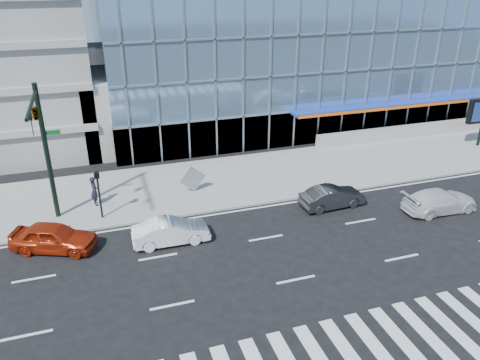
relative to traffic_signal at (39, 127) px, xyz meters
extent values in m
plane|color=black|center=(11.00, -4.57, -6.16)|extent=(160.00, 160.00, 0.00)
cube|color=gray|center=(11.00, 3.43, -6.09)|extent=(120.00, 8.00, 0.15)
cube|color=#759EC4|center=(25.00, 21.43, 1.34)|extent=(42.00, 26.00, 15.00)
cube|color=gray|center=(5.00, 13.43, -3.16)|extent=(6.00, 8.00, 6.00)
cube|color=gray|center=(35.00, 7.03, -5.51)|extent=(30.00, 0.80, 1.00)
cylinder|color=black|center=(0.00, 1.43, -2.01)|extent=(0.28, 0.28, 8.00)
cylinder|color=black|center=(0.00, -1.37, 1.59)|extent=(0.18, 5.60, 0.18)
imported|color=black|center=(0.00, -2.77, 0.99)|extent=(0.18, 0.22, 1.10)
imported|color=black|center=(0.00, -0.57, 0.99)|extent=(0.48, 2.24, 0.90)
cube|color=#0C591E|center=(0.45, 1.43, -0.81)|extent=(0.90, 0.05, 0.25)
cylinder|color=black|center=(2.50, 0.43, -4.51)|extent=(0.12, 0.12, 3.00)
cube|color=black|center=(2.50, 0.28, -3.21)|extent=(0.30, 0.25, 0.35)
cylinder|color=black|center=(33.00, 3.43, -5.01)|extent=(0.24, 0.24, 2.00)
imported|color=silver|center=(22.25, -4.90, -5.47)|extent=(4.78, 1.99, 1.38)
imported|color=white|center=(5.93, -3.38, -5.48)|extent=(4.19, 1.54, 1.37)
imported|color=black|center=(16.25, -2.36, -5.48)|extent=(4.21, 1.66, 1.36)
imported|color=#A0240C|center=(-0.07, -2.16, -5.41)|extent=(4.80, 3.39, 1.52)
imported|color=black|center=(2.22, 2.26, -5.08)|extent=(0.59, 0.77, 1.88)
cube|color=gray|center=(8.42, 2.18, -5.10)|extent=(1.83, 0.29, 1.83)
camera|label=1|loc=(2.69, -25.28, 7.56)|focal=35.00mm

